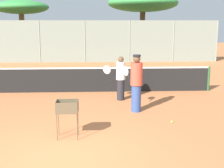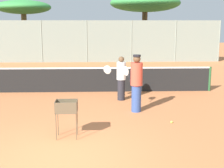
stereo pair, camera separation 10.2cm
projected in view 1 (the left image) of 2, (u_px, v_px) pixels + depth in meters
name	position (u px, v px, depth m)	size (l,w,h in m)	color
ground_plane	(58.00, 157.00, 6.95)	(80.00, 80.00, 0.00)	#C67242
tennis_net	(76.00, 79.00, 13.37)	(11.65, 0.10, 1.07)	#26592D
back_fence	(85.00, 41.00, 23.39)	(20.30, 0.08, 3.12)	gray
tree_0	(21.00, 8.00, 25.63)	(4.55, 4.55, 4.78)	brown
tree_2	(143.00, 4.00, 28.91)	(6.51, 6.51, 5.54)	brown
player_white_outfit	(120.00, 78.00, 11.95)	(0.91, 0.35, 1.69)	#26262D
player_red_cap	(136.00, 83.00, 10.35)	(0.64, 0.84, 1.92)	#334C8C
ball_cart	(68.00, 110.00, 7.98)	(0.56, 0.41, 0.99)	brown
tennis_ball_5	(172.00, 122.00, 9.32)	(0.07, 0.07, 0.07)	#D1E54C
parked_car	(142.00, 49.00, 27.97)	(4.20, 1.70, 1.60)	#3F4C8C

